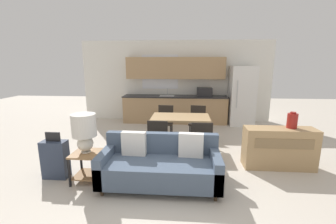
# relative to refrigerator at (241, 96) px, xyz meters

# --- Properties ---
(ground_plane) EXTENTS (20.00, 20.00, 0.00)m
(ground_plane) POSITION_rel_refrigerator_xyz_m (-2.14, -4.21, -0.94)
(ground_plane) COLOR beige
(wall_back) EXTENTS (6.40, 0.07, 2.70)m
(wall_back) POSITION_rel_refrigerator_xyz_m (-2.15, 0.42, 0.42)
(wall_back) COLOR silver
(wall_back) RESTS_ON ground_plane
(kitchen_counter) EXTENTS (3.43, 0.65, 2.15)m
(kitchen_counter) POSITION_rel_refrigerator_xyz_m (-2.12, 0.12, -0.09)
(kitchen_counter) COLOR tan
(kitchen_counter) RESTS_ON ground_plane
(refrigerator) EXTENTS (0.76, 0.77, 1.87)m
(refrigerator) POSITION_rel_refrigerator_xyz_m (0.00, 0.00, 0.00)
(refrigerator) COLOR white
(refrigerator) RESTS_ON ground_plane
(dining_table) EXTENTS (1.32, 0.80, 0.76)m
(dining_table) POSITION_rel_refrigerator_xyz_m (-1.89, -2.29, -0.25)
(dining_table) COLOR tan
(dining_table) RESTS_ON ground_plane
(couch) EXTENTS (1.89, 0.80, 0.85)m
(couch) POSITION_rel_refrigerator_xyz_m (-2.18, -3.94, -0.60)
(couch) COLOR #3D2D1E
(couch) RESTS_ON ground_plane
(side_table) EXTENTS (0.46, 0.46, 0.50)m
(side_table) POSITION_rel_refrigerator_xyz_m (-3.41, -3.93, -0.60)
(side_table) COLOR olive
(side_table) RESTS_ON ground_plane
(table_lamp) EXTENTS (0.39, 0.39, 0.65)m
(table_lamp) POSITION_rel_refrigerator_xyz_m (-3.43, -3.90, -0.05)
(table_lamp) COLOR silver
(table_lamp) RESTS_ON side_table
(credenza) EXTENTS (1.28, 0.41, 0.77)m
(credenza) POSITION_rel_refrigerator_xyz_m (-0.02, -3.15, -0.55)
(credenza) COLOR tan
(credenza) RESTS_ON ground_plane
(vase) EXTENTS (0.18, 0.18, 0.30)m
(vase) POSITION_rel_refrigerator_xyz_m (0.19, -3.10, -0.02)
(vase) COLOR maroon
(vase) RESTS_ON credenza
(dining_chair_near_right) EXTENTS (0.43, 0.43, 0.86)m
(dining_chair_near_right) POSITION_rel_refrigerator_xyz_m (-1.47, -3.08, -0.46)
(dining_chair_near_right) COLOR black
(dining_chair_near_right) RESTS_ON ground_plane
(dining_chair_far_left) EXTENTS (0.44, 0.44, 0.86)m
(dining_chair_far_left) POSITION_rel_refrigerator_xyz_m (-2.31, -1.57, -0.46)
(dining_chair_far_left) COLOR black
(dining_chair_far_left) RESTS_ON ground_plane
(dining_chair_far_right) EXTENTS (0.47, 0.47, 0.86)m
(dining_chair_far_right) POSITION_rel_refrigerator_xyz_m (-1.46, -1.54, -0.46)
(dining_chair_far_right) COLOR black
(dining_chair_far_right) RESTS_ON ground_plane
(dining_chair_near_left) EXTENTS (0.44, 0.44, 0.86)m
(dining_chair_near_left) POSITION_rel_refrigerator_xyz_m (-2.32, -3.00, -0.46)
(dining_chair_near_left) COLOR black
(dining_chair_near_left) RESTS_ON ground_plane
(suitcase) EXTENTS (0.42, 0.22, 0.82)m
(suitcase) POSITION_rel_refrigerator_xyz_m (-4.01, -3.85, -0.60)
(suitcase) COLOR #2D384C
(suitcase) RESTS_ON ground_plane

